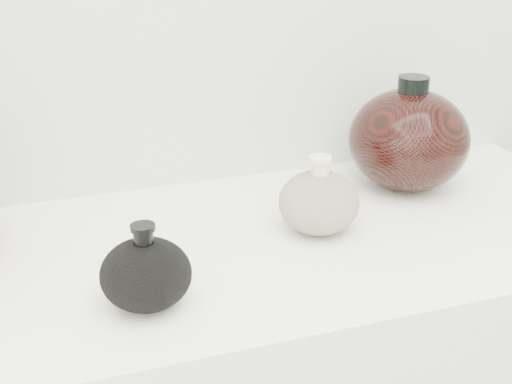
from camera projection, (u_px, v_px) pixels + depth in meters
name	position (u px, v px, depth m)	size (l,w,h in m)	color
black_gourd_vase	(146.00, 274.00, 0.87)	(0.15, 0.15, 0.11)	black
cream_gourd_vase	(319.00, 202.00, 1.06)	(0.15, 0.15, 0.12)	#C3B696
right_round_pot	(409.00, 139.00, 1.20)	(0.26, 0.26, 0.20)	black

